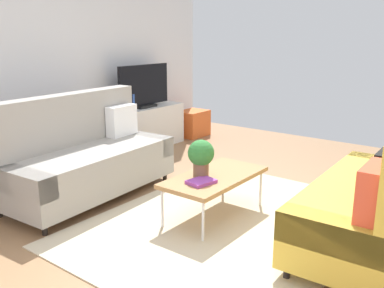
% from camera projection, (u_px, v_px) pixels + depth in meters
% --- Properties ---
extents(ground_plane, '(7.68, 7.68, 0.00)m').
position_uv_depth(ground_plane, '(217.00, 226.00, 3.93)').
color(ground_plane, '#936B47').
extents(wall_far, '(6.40, 0.12, 2.90)m').
position_uv_depth(wall_far, '(31.00, 57.00, 5.22)').
color(wall_far, silver).
rests_on(wall_far, ground_plane).
extents(area_rug, '(2.90, 2.20, 0.01)m').
position_uv_depth(area_rug, '(229.00, 222.00, 3.99)').
color(area_rug, beige).
rests_on(area_rug, ground_plane).
extents(couch_beige, '(1.95, 0.96, 1.10)m').
position_uv_depth(couch_beige, '(86.00, 157.00, 4.57)').
color(couch_beige, gray).
rests_on(couch_beige, ground_plane).
extents(couch_green, '(1.93, 0.91, 1.10)m').
position_uv_depth(couch_green, '(380.00, 198.00, 3.41)').
color(couch_green, gold).
rests_on(couch_green, ground_plane).
extents(coffee_table, '(1.10, 0.56, 0.42)m').
position_uv_depth(coffee_table, '(215.00, 178.00, 4.05)').
color(coffee_table, '#9E7042').
rests_on(coffee_table, ground_plane).
extents(tv_console, '(1.40, 0.44, 0.64)m').
position_uv_depth(tv_console, '(144.00, 128.00, 6.53)').
color(tv_console, silver).
rests_on(tv_console, ground_plane).
extents(tv, '(1.00, 0.20, 0.64)m').
position_uv_depth(tv, '(144.00, 87.00, 6.36)').
color(tv, black).
rests_on(tv, tv_console).
extents(storage_trunk, '(0.52, 0.40, 0.44)m').
position_uv_depth(storage_trunk, '(193.00, 123.00, 7.34)').
color(storage_trunk, orange).
rests_on(storage_trunk, ground_plane).
extents(potted_plant, '(0.25, 0.25, 0.36)m').
position_uv_depth(potted_plant, '(201.00, 156.00, 3.93)').
color(potted_plant, brown).
rests_on(potted_plant, coffee_table).
extents(table_book_0, '(0.27, 0.22, 0.03)m').
position_uv_depth(table_book_0, '(201.00, 182.00, 3.82)').
color(table_book_0, purple).
rests_on(table_book_0, coffee_table).
extents(vase_0, '(0.12, 0.12, 0.16)m').
position_uv_depth(vase_0, '(112.00, 107.00, 6.02)').
color(vase_0, '#B24C4C').
rests_on(vase_0, tv_console).
extents(vase_1, '(0.09, 0.09, 0.17)m').
position_uv_depth(vase_1, '(122.00, 105.00, 6.15)').
color(vase_1, '#B24C4C').
rests_on(vase_1, tv_console).
extents(bottle_0, '(0.04, 0.04, 0.23)m').
position_uv_depth(bottle_0, '(133.00, 102.00, 6.21)').
color(bottle_0, '#3359B2').
rests_on(bottle_0, tv_console).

